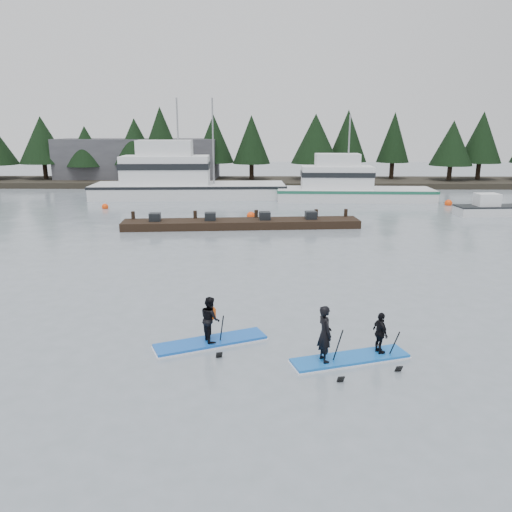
{
  "coord_description": "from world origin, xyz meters",
  "views": [
    {
      "loc": [
        0.28,
        -14.03,
        6.29
      ],
      "look_at": [
        0.0,
        6.0,
        1.1
      ],
      "focal_mm": 35.0,
      "sensor_mm": 36.0,
      "label": 1
    }
  ],
  "objects_px": {
    "fishing_boat_medium": "(350,194)",
    "paddleboard_duo": "(349,342)",
    "paddleboard_solo": "(210,328)",
    "floating_dock": "(242,224)",
    "fishing_boat_large": "(184,189)"
  },
  "relations": [
    {
      "from": "floating_dock",
      "to": "paddleboard_solo",
      "type": "xyz_separation_m",
      "value": [
        -0.17,
        -17.84,
        0.25
      ]
    },
    {
      "from": "fishing_boat_large",
      "to": "floating_dock",
      "type": "xyz_separation_m",
      "value": [
        5.93,
        -14.11,
        -0.49
      ]
    },
    {
      "from": "fishing_boat_large",
      "to": "paddleboard_solo",
      "type": "distance_m",
      "value": 32.46
    },
    {
      "from": "fishing_boat_medium",
      "to": "paddleboard_duo",
      "type": "bearing_deg",
      "value": -98.15
    },
    {
      "from": "floating_dock",
      "to": "paddleboard_solo",
      "type": "bearing_deg",
      "value": -95.46
    },
    {
      "from": "floating_dock",
      "to": "paddleboard_duo",
      "type": "xyz_separation_m",
      "value": [
        3.75,
        -18.89,
        0.31
      ]
    },
    {
      "from": "paddleboard_duo",
      "to": "floating_dock",
      "type": "bearing_deg",
      "value": 83.62
    },
    {
      "from": "floating_dock",
      "to": "paddleboard_duo",
      "type": "height_order",
      "value": "paddleboard_duo"
    },
    {
      "from": "fishing_boat_medium",
      "to": "paddleboard_solo",
      "type": "relative_size",
      "value": 4.02
    },
    {
      "from": "paddleboard_duo",
      "to": "paddleboard_solo",
      "type": "bearing_deg",
      "value": 147.37
    },
    {
      "from": "fishing_boat_large",
      "to": "paddleboard_duo",
      "type": "xyz_separation_m",
      "value": [
        9.68,
        -33.0,
        -0.18
      ]
    },
    {
      "from": "fishing_boat_medium",
      "to": "paddleboard_duo",
      "type": "xyz_separation_m",
      "value": [
        -5.3,
        -31.35,
        -0.01
      ]
    },
    {
      "from": "fishing_boat_large",
      "to": "paddleboard_duo",
      "type": "bearing_deg",
      "value": -76.56
    },
    {
      "from": "fishing_boat_large",
      "to": "floating_dock",
      "type": "bearing_deg",
      "value": -70.12
    },
    {
      "from": "fishing_boat_large",
      "to": "paddleboard_solo",
      "type": "height_order",
      "value": "fishing_boat_large"
    }
  ]
}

